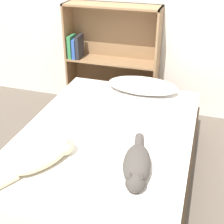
{
  "coord_description": "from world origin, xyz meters",
  "views": [
    {
      "loc": [
        0.61,
        -1.83,
        1.71
      ],
      "look_at": [
        0.0,
        0.14,
        0.54
      ],
      "focal_mm": 50.0,
      "sensor_mm": 36.0,
      "label": 1
    }
  ],
  "objects_px": {
    "pillow": "(143,86)",
    "bookshelf": "(111,58)",
    "cat_light": "(45,156)",
    "cat_dark": "(137,165)",
    "bed": "(107,156)"
  },
  "relations": [
    {
      "from": "pillow",
      "to": "bookshelf",
      "type": "relative_size",
      "value": 0.57
    },
    {
      "from": "cat_light",
      "to": "bookshelf",
      "type": "distance_m",
      "value": 1.63
    },
    {
      "from": "cat_dark",
      "to": "cat_light",
      "type": "bearing_deg",
      "value": -91.7
    },
    {
      "from": "cat_light",
      "to": "bed",
      "type": "bearing_deg",
      "value": -1.13
    },
    {
      "from": "cat_dark",
      "to": "bookshelf",
      "type": "distance_m",
      "value": 1.67
    },
    {
      "from": "bed",
      "to": "cat_light",
      "type": "xyz_separation_m",
      "value": [
        -0.26,
        -0.46,
        0.28
      ]
    },
    {
      "from": "bed",
      "to": "cat_light",
      "type": "bearing_deg",
      "value": -119.33
    },
    {
      "from": "cat_light",
      "to": "cat_dark",
      "type": "bearing_deg",
      "value": -53.52
    },
    {
      "from": "bed",
      "to": "bookshelf",
      "type": "distance_m",
      "value": 1.27
    },
    {
      "from": "cat_light",
      "to": "cat_dark",
      "type": "distance_m",
      "value": 0.58
    },
    {
      "from": "cat_dark",
      "to": "bookshelf",
      "type": "xyz_separation_m",
      "value": [
        -0.65,
        1.54,
        0.08
      ]
    },
    {
      "from": "bed",
      "to": "cat_dark",
      "type": "height_order",
      "value": "cat_dark"
    },
    {
      "from": "pillow",
      "to": "cat_dark",
      "type": "distance_m",
      "value": 1.13
    },
    {
      "from": "cat_dark",
      "to": "bookshelf",
      "type": "relative_size",
      "value": 0.5
    },
    {
      "from": "bed",
      "to": "cat_light",
      "type": "height_order",
      "value": "cat_light"
    }
  ]
}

